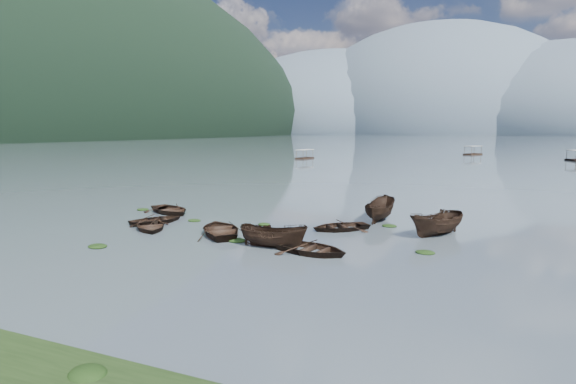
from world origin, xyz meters
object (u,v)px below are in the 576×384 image
at_px(rowboat_0, 150,229).
at_px(pontoon_left, 305,159).
at_px(rowboat_3, 221,234).
at_px(pontoon_centre, 473,155).

distance_m(rowboat_0, pontoon_left, 79.89).
distance_m(rowboat_0, rowboat_3, 5.35).
relative_size(rowboat_3, pontoon_centre, 0.78).
xyz_separation_m(pontoon_left, pontoon_centre, (37.70, 35.05, 0.00)).
bearing_deg(rowboat_3, pontoon_left, -113.09).
relative_size(rowboat_0, pontoon_left, 0.72).
bearing_deg(rowboat_3, pontoon_centre, -137.10).
relative_size(rowboat_3, pontoon_left, 0.88).
distance_m(rowboat_3, pontoon_left, 80.63).
height_order(rowboat_3, pontoon_centre, pontoon_centre).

